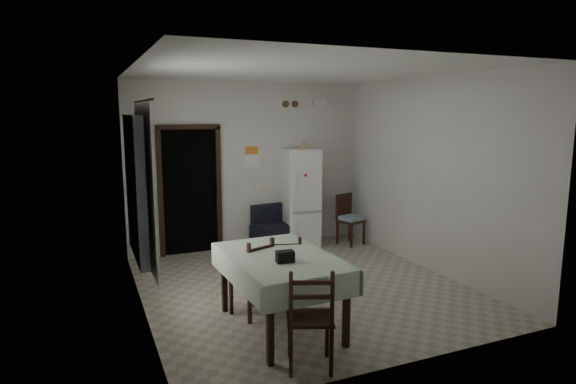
{
  "coord_description": "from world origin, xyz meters",
  "views": [
    {
      "loc": [
        -2.67,
        -5.73,
        2.38
      ],
      "look_at": [
        0.0,
        0.5,
        1.25
      ],
      "focal_mm": 30.0,
      "sensor_mm": 36.0,
      "label": 1
    }
  ],
  "objects_px": {
    "fridge": "(300,198)",
    "navy_seat": "(272,228)",
    "dining_chair_far_right": "(284,271)",
    "dining_chair_near_head": "(310,316)",
    "dining_chair_far_left": "(252,276)",
    "dining_table": "(280,292)",
    "corner_chair": "(351,220)"
  },
  "relations": [
    {
      "from": "navy_seat",
      "to": "dining_chair_near_head",
      "type": "xyz_separation_m",
      "value": [
        -1.13,
        -3.86,
        0.12
      ]
    },
    {
      "from": "navy_seat",
      "to": "dining_chair_far_right",
      "type": "relative_size",
      "value": 0.82
    },
    {
      "from": "fridge",
      "to": "dining_chair_far_right",
      "type": "height_order",
      "value": "fridge"
    },
    {
      "from": "navy_seat",
      "to": "dining_chair_far_right",
      "type": "bearing_deg",
      "value": -115.45
    },
    {
      "from": "navy_seat",
      "to": "corner_chair",
      "type": "height_order",
      "value": "corner_chair"
    },
    {
      "from": "dining_table",
      "to": "dining_chair_near_head",
      "type": "distance_m",
      "value": 0.88
    },
    {
      "from": "fridge",
      "to": "dining_chair_near_head",
      "type": "relative_size",
      "value": 1.74
    },
    {
      "from": "dining_chair_far_right",
      "to": "dining_chair_near_head",
      "type": "distance_m",
      "value": 1.44
    },
    {
      "from": "corner_chair",
      "to": "dining_table",
      "type": "relative_size",
      "value": 0.57
    },
    {
      "from": "corner_chair",
      "to": "dining_chair_far_right",
      "type": "xyz_separation_m",
      "value": [
        -2.21,
        -2.16,
        0.0
      ]
    },
    {
      "from": "corner_chair",
      "to": "dining_chair_far_right",
      "type": "height_order",
      "value": "dining_chair_far_right"
    },
    {
      "from": "fridge",
      "to": "navy_seat",
      "type": "distance_m",
      "value": 0.73
    },
    {
      "from": "fridge",
      "to": "corner_chair",
      "type": "distance_m",
      "value": 1.01
    },
    {
      "from": "navy_seat",
      "to": "dining_chair_far_right",
      "type": "distance_m",
      "value": 2.58
    },
    {
      "from": "corner_chair",
      "to": "dining_chair_far_left",
      "type": "height_order",
      "value": "dining_chair_far_left"
    },
    {
      "from": "dining_table",
      "to": "dining_chair_far_left",
      "type": "xyz_separation_m",
      "value": [
        -0.18,
        0.46,
        0.05
      ]
    },
    {
      "from": "dining_table",
      "to": "dining_chair_far_right",
      "type": "bearing_deg",
      "value": 60.74
    },
    {
      "from": "corner_chair",
      "to": "dining_chair_far_right",
      "type": "relative_size",
      "value": 0.99
    },
    {
      "from": "fridge",
      "to": "navy_seat",
      "type": "xyz_separation_m",
      "value": [
        -0.54,
        0.0,
        -0.49
      ]
    },
    {
      "from": "dining_chair_far_left",
      "to": "dining_chair_far_right",
      "type": "relative_size",
      "value": 1.03
    },
    {
      "from": "navy_seat",
      "to": "dining_chair_far_left",
      "type": "xyz_separation_m",
      "value": [
        -1.24,
        -2.53,
        0.1
      ]
    },
    {
      "from": "navy_seat",
      "to": "dining_chair_far_left",
      "type": "relative_size",
      "value": 0.8
    },
    {
      "from": "fridge",
      "to": "dining_chair_near_head",
      "type": "bearing_deg",
      "value": -107.41
    },
    {
      "from": "dining_chair_far_right",
      "to": "fridge",
      "type": "bearing_deg",
      "value": -101.41
    },
    {
      "from": "dining_chair_far_left",
      "to": "navy_seat",
      "type": "bearing_deg",
      "value": -136.23
    },
    {
      "from": "fridge",
      "to": "dining_chair_far_left",
      "type": "xyz_separation_m",
      "value": [
        -1.79,
        -2.53,
        -0.4
      ]
    },
    {
      "from": "navy_seat",
      "to": "dining_chair_far_left",
      "type": "distance_m",
      "value": 2.82
    },
    {
      "from": "dining_chair_far_left",
      "to": "dining_chair_far_right",
      "type": "xyz_separation_m",
      "value": [
        0.45,
        0.07,
        -0.01
      ]
    },
    {
      "from": "navy_seat",
      "to": "dining_chair_far_left",
      "type": "bearing_deg",
      "value": -123.68
    },
    {
      "from": "dining_chair_near_head",
      "to": "dining_chair_far_left",
      "type": "bearing_deg",
      "value": -63.34
    },
    {
      "from": "fridge",
      "to": "dining_table",
      "type": "distance_m",
      "value": 3.42
    },
    {
      "from": "navy_seat",
      "to": "dining_chair_far_right",
      "type": "xyz_separation_m",
      "value": [
        -0.8,
        -2.45,
        0.08
      ]
    }
  ]
}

